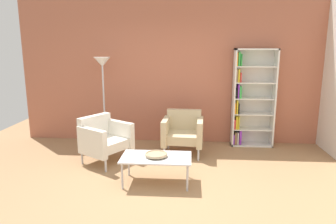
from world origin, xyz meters
name	(u,v)px	position (x,y,z in m)	size (l,w,h in m)	color
ground_plane	(170,194)	(0.00, 0.00, 0.00)	(8.32, 8.32, 0.00)	#9E7751
brick_back_panel	(178,71)	(0.00, 2.46, 1.45)	(6.40, 0.12, 2.90)	#B2664C
bookshelf_tall	(250,99)	(1.41, 2.25, 0.93)	(0.80, 0.30, 1.90)	silver
coffee_table_low	(156,159)	(-0.22, 0.35, 0.37)	(1.00, 0.56, 0.40)	silver
decorative_bowl	(156,154)	(-0.22, 0.35, 0.43)	(0.32, 0.32, 0.05)	tan
armchair_near_window	(183,131)	(0.13, 1.65, 0.41)	(0.75, 0.70, 0.78)	#C6B289
armchair_spare_guest	(104,138)	(-1.20, 1.13, 0.41)	(0.92, 0.94, 0.78)	white
floor_lamp_torchiere	(103,72)	(-1.43, 2.01, 1.45)	(0.32, 0.32, 1.74)	silver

